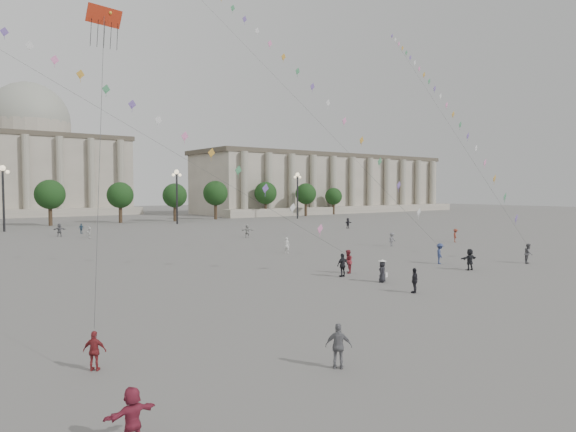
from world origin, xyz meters
TOP-DOWN VIEW (x-y plane):
  - ground at (0.00, 0.00)m, footprint 360.00×360.00m
  - hall_east at (75.00, 93.89)m, footprint 84.00×26.22m
  - hall_central at (0.00, 129.22)m, footprint 48.30×34.30m
  - tree_row at (0.00, 78.00)m, footprint 137.12×5.12m
  - lamp_post_mid_west at (-15.00, 70.00)m, footprint 2.00×0.90m
  - lamp_post_mid_east at (15.00, 70.00)m, footprint 2.00×0.90m
  - lamp_post_far_east at (45.00, 70.00)m, footprint 2.00×0.90m
  - person_crowd_0 at (-6.06, 58.98)m, footprint 0.99×0.68m
  - person_crowd_3 at (10.04, 1.90)m, footprint 1.74×0.81m
  - person_crowd_4 at (-7.44, 50.02)m, footprint 1.15×1.58m
  - person_crowd_6 at (18.56, 18.02)m, footprint 1.08×0.64m
  - person_crowd_7 at (10.75, 37.81)m, footprint 1.75×1.46m
  - person_crowd_8 at (28.61, 16.23)m, footprint 1.29×1.21m
  - person_crowd_9 at (33.88, 41.59)m, footprint 1.76×0.80m
  - person_crowd_12 at (-9.98, 55.63)m, footprint 1.83×1.13m
  - person_crowd_13 at (4.58, 20.36)m, footprint 0.69×0.74m
  - tourist_0 at (-22.48, -3.63)m, footprint 0.92×0.84m
  - tourist_1 at (-0.82, 5.92)m, footprint 1.08×0.46m
  - tourist_2 at (-23.38, -10.00)m, footprint 1.51×0.61m
  - tourist_3 at (-15.00, -8.98)m, footprint 1.02×1.02m
  - tourist_4 at (-1.31, -1.49)m, footprint 1.05×0.72m
  - kite_flyer_0 at (0.65, 6.87)m, footprint 1.17×1.18m
  - kite_flyer_1 at (11.09, 5.68)m, footprint 1.36×1.35m
  - kite_flyer_2 at (17.82, 0.94)m, footprint 1.09×0.98m
  - hat_person at (-0.10, 2.45)m, footprint 0.92×0.81m
  - dragon_kite at (-17.91, 8.92)m, footprint 3.45×6.80m
  - kite_train_west at (-20.56, 26.86)m, footprint 40.03×37.27m
  - kite_train_mid at (5.30, 36.46)m, footprint 11.57×57.74m
  - kite_train_east at (32.35, 22.58)m, footprint 27.27×39.77m

SIDE VIEW (x-z plane):
  - ground at x=0.00m, z-range 0.00..0.00m
  - tourist_0 at x=-22.48m, z-range 0.00..1.51m
  - person_crowd_0 at x=-6.06m, z-range 0.00..1.56m
  - tourist_2 at x=-23.38m, z-range 0.00..1.59m
  - person_crowd_4 at x=-7.44m, z-range 0.00..1.65m
  - person_crowd_6 at x=18.56m, z-range 0.00..1.66m
  - tourist_4 at x=-1.31m, z-range 0.00..1.66m
  - hat_person at x=-0.10m, z-range 0.00..1.69m
  - person_crowd_13 at x=4.58m, z-range 0.00..1.69m
  - tourist_3 at x=-15.00m, z-range 0.00..1.73m
  - person_crowd_8 at x=28.61m, z-range 0.00..1.75m
  - person_crowd_3 at x=10.04m, z-range 0.00..1.81m
  - person_crowd_9 at x=33.88m, z-range 0.00..1.83m
  - kite_flyer_2 at x=17.82m, z-range 0.00..1.83m
  - tourist_1 at x=-0.82m, z-range 0.00..1.84m
  - person_crowd_7 at x=10.75m, z-range 0.00..1.88m
  - person_crowd_12 at x=-9.98m, z-range 0.00..1.88m
  - kite_flyer_1 at x=11.09m, z-range 0.00..1.88m
  - kite_flyer_0 at x=0.65m, z-range 0.00..1.92m
  - tree_row at x=0.00m, z-range 1.39..9.39m
  - lamp_post_mid_west at x=-15.00m, z-range 2.03..12.68m
  - lamp_post_mid_east at x=15.00m, z-range 2.03..12.68m
  - lamp_post_far_east at x=45.00m, z-range 2.03..12.68m
  - hall_east at x=75.00m, z-range -0.17..17.03m
  - hall_central at x=0.00m, z-range -3.52..31.98m
  - dragon_kite at x=-17.91m, z-range 6.15..26.91m
  - kite_train_west at x=-20.56m, z-range -12.85..52.18m
  - kite_train_east at x=32.35m, z-range -9.79..50.53m
  - kite_train_mid at x=5.30m, z-range -9.27..71.85m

